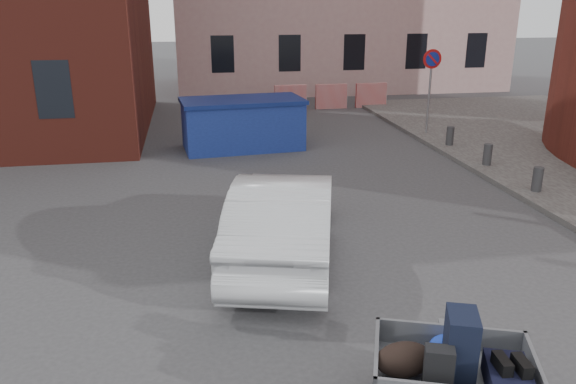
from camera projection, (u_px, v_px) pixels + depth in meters
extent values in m
plane|color=#38383A|center=(305.00, 290.00, 8.47)|extent=(120.00, 120.00, 0.00)
cylinder|color=gray|center=(429.00, 93.00, 17.87)|extent=(0.07, 0.07, 2.60)
cylinder|color=red|center=(432.00, 59.00, 17.52)|extent=(0.60, 0.03, 0.60)
cylinder|color=navy|center=(433.00, 59.00, 17.50)|extent=(0.44, 0.03, 0.44)
cylinder|color=#3A3A3D|center=(537.00, 179.00, 12.51)|extent=(0.22, 0.22, 0.55)
cylinder|color=#3A3A3D|center=(488.00, 154.00, 14.56)|extent=(0.22, 0.22, 0.55)
cylinder|color=#3A3A3D|center=(450.00, 136.00, 16.61)|extent=(0.22, 0.22, 0.55)
cube|color=red|center=(291.00, 98.00, 22.72)|extent=(1.30, 0.18, 1.00)
cube|color=red|center=(331.00, 96.00, 23.00)|extent=(1.30, 0.18, 1.00)
cube|color=red|center=(371.00, 95.00, 23.28)|extent=(1.30, 0.18, 1.00)
cube|color=slate|center=(452.00, 380.00, 5.73)|extent=(1.88, 1.58, 0.08)
cube|color=slate|center=(376.00, 357.00, 5.80)|extent=(0.41, 1.05, 0.28)
cube|color=slate|center=(535.00, 373.00, 5.55)|extent=(0.41, 1.05, 0.28)
cube|color=slate|center=(449.00, 336.00, 6.17)|extent=(1.52, 0.58, 0.28)
cube|color=slate|center=(444.00, 336.00, 6.59)|extent=(0.31, 0.69, 0.06)
cube|color=black|center=(461.00, 345.00, 5.65)|extent=(0.44, 0.53, 0.70)
cube|color=black|center=(507.00, 378.00, 5.50)|extent=(0.58, 0.70, 0.25)
ellipsoid|color=black|center=(404.00, 359.00, 5.70)|extent=(0.69, 0.54, 0.36)
cube|color=black|center=(438.00, 370.00, 5.44)|extent=(0.32, 0.26, 0.48)
ellipsoid|color=blue|center=(446.00, 346.00, 6.02)|extent=(0.44, 0.41, 0.24)
cube|color=black|center=(502.00, 364.00, 5.41)|extent=(0.13, 0.28, 0.13)
cube|color=black|center=(522.00, 366.00, 5.38)|extent=(0.13, 0.28, 0.13)
cube|color=#203698|center=(243.00, 126.00, 16.59)|extent=(3.57, 2.04, 1.37)
cube|color=navy|center=(242.00, 101.00, 16.35)|extent=(3.69, 2.16, 0.11)
imported|color=silver|center=(284.00, 217.00, 9.34)|extent=(2.62, 4.71, 1.47)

